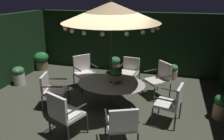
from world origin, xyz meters
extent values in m
cube|color=#3A3C2F|center=(0.00, 0.00, -0.01)|extent=(7.50, 6.78, 0.02)
cube|color=black|center=(0.00, 3.24, 1.14)|extent=(7.50, 0.30, 2.28)
cylinder|color=#2F2A33|center=(0.29, 0.19, 0.01)|extent=(0.53, 0.53, 0.03)
cylinder|color=#2F2A33|center=(0.29, 0.19, 0.35)|extent=(0.09, 0.09, 0.69)
ellipsoid|color=#B0AB9E|center=(0.29, 0.19, 0.71)|extent=(1.79, 1.39, 0.03)
cylinder|color=#302D34|center=(0.29, 0.19, 1.22)|extent=(0.06, 0.06, 2.44)
cone|color=#D4B580|center=(0.29, 0.19, 2.51)|extent=(2.36, 2.36, 0.47)
sphere|color=#302D34|center=(0.29, 0.19, 2.78)|extent=(0.07, 0.07, 0.07)
sphere|color=#F9DB8C|center=(1.39, 0.19, 2.19)|extent=(0.09, 0.09, 0.09)
sphere|color=#F9DB8C|center=(1.31, 0.60, 2.19)|extent=(0.09, 0.09, 0.09)
sphere|color=#F9DB8C|center=(1.10, 0.93, 2.19)|extent=(0.09, 0.09, 0.09)
sphere|color=#F9DB8C|center=(0.84, 1.14, 2.19)|extent=(0.09, 0.09, 0.09)
sphere|color=#F9DB8C|center=(0.43, 1.28, 2.19)|extent=(0.09, 0.09, 0.09)
sphere|color=#F9DB8C|center=(0.07, 1.27, 2.19)|extent=(0.09, 0.09, 0.09)
sphere|color=#F9DB8C|center=(-0.30, 1.11, 2.19)|extent=(0.09, 0.09, 0.09)
sphere|color=#F9DB8C|center=(-0.57, 0.86, 2.19)|extent=(0.09, 0.09, 0.09)
sphere|color=#F9DB8C|center=(-0.75, 0.54, 2.19)|extent=(0.09, 0.09, 0.09)
sphere|color=#F9DB8C|center=(-0.80, 0.20, 2.19)|extent=(0.09, 0.09, 0.09)
sphere|color=#F9DB8C|center=(-0.73, -0.19, 2.19)|extent=(0.09, 0.09, 0.09)
sphere|color=#F9DB8C|center=(-0.54, -0.52, 2.19)|extent=(0.09, 0.09, 0.09)
sphere|color=#F9DB8C|center=(-0.27, -0.74, 2.19)|extent=(0.09, 0.09, 0.09)
sphere|color=#F9DB8C|center=(0.05, -0.87, 2.19)|extent=(0.09, 0.09, 0.09)
sphere|color=#F9DB8C|center=(0.44, -0.89, 2.19)|extent=(0.09, 0.09, 0.09)
sphere|color=#F9DB8C|center=(0.87, -0.73, 2.19)|extent=(0.09, 0.09, 0.09)
sphere|color=#F9DB8C|center=(1.15, -0.49, 2.19)|extent=(0.09, 0.09, 0.09)
sphere|color=#F9DB8C|center=(1.32, -0.18, 2.19)|extent=(0.09, 0.09, 0.09)
cylinder|color=#867050|center=(0.40, 0.22, 0.77)|extent=(0.16, 0.16, 0.10)
cylinder|color=olive|center=(0.40, 0.22, 0.89)|extent=(0.35, 0.35, 0.14)
ellipsoid|color=#20512A|center=(0.40, 0.22, 1.04)|extent=(0.34, 0.34, 0.21)
sphere|color=orange|center=(0.40, 0.22, 1.11)|extent=(0.12, 0.12, 0.12)
cylinder|color=#2D2F2D|center=(-0.95, 0.15, 0.21)|extent=(0.04, 0.04, 0.43)
cylinder|color=#2D2F2D|center=(-0.82, -0.37, 0.21)|extent=(0.04, 0.04, 0.43)
cylinder|color=#2D2F2D|center=(-1.50, 0.01, 0.21)|extent=(0.04, 0.04, 0.43)
cylinder|color=#2D2F2D|center=(-1.36, -0.52, 0.21)|extent=(0.04, 0.04, 0.43)
cube|color=silver|center=(-1.16, -0.18, 0.46)|extent=(0.66, 0.65, 0.07)
cube|color=silver|center=(-1.42, -0.25, 0.71)|extent=(0.19, 0.51, 0.42)
cylinder|color=#2D2F2D|center=(-1.22, 0.08, 0.70)|extent=(0.53, 0.17, 0.04)
cylinder|color=#2D2F2D|center=(-1.09, -0.44, 0.70)|extent=(0.53, 0.17, 0.04)
cylinder|color=#2F322F|center=(-0.45, -0.83, 0.23)|extent=(0.04, 0.04, 0.45)
cylinder|color=#2F322F|center=(0.12, -1.06, 0.23)|extent=(0.04, 0.04, 0.45)
cylinder|color=#2F322F|center=(-0.65, -1.34, 0.23)|extent=(0.04, 0.04, 0.45)
cylinder|color=#2F322F|center=(-0.08, -1.56, 0.23)|extent=(0.04, 0.04, 0.45)
cube|color=silver|center=(-0.27, -1.20, 0.49)|extent=(0.74, 0.71, 0.07)
cube|color=silver|center=(-0.36, -1.44, 0.78)|extent=(0.56, 0.27, 0.51)
cylinder|color=#2F322F|center=(-0.55, -1.08, 0.73)|extent=(0.23, 0.49, 0.04)
cylinder|color=#2F322F|center=(0.02, -1.31, 0.73)|extent=(0.23, 0.49, 0.04)
cylinder|color=#292E2E|center=(0.52, -1.02, 0.21)|extent=(0.04, 0.04, 0.42)
cylinder|color=#292E2E|center=(1.04, -0.79, 0.21)|extent=(0.04, 0.04, 0.42)
cube|color=silver|center=(0.90, -1.18, 0.45)|extent=(0.74, 0.76, 0.07)
cube|color=silver|center=(1.01, -1.44, 0.71)|extent=(0.52, 0.27, 0.45)
cylinder|color=#292E2E|center=(0.64, -1.29, 0.65)|extent=(0.26, 0.54, 0.04)
cylinder|color=#292E2E|center=(1.16, -1.06, 0.65)|extent=(0.26, 0.54, 0.04)
cylinder|color=#302D31|center=(1.44, -0.34, 0.22)|extent=(0.04, 0.04, 0.45)
cylinder|color=#302D31|center=(1.56, 0.21, 0.22)|extent=(0.04, 0.04, 0.45)
cylinder|color=#302D31|center=(1.96, -0.45, 0.22)|extent=(0.04, 0.04, 0.45)
cylinder|color=#302D31|center=(2.07, 0.10, 0.22)|extent=(0.04, 0.04, 0.45)
cube|color=silver|center=(1.76, -0.12, 0.48)|extent=(0.62, 0.64, 0.07)
cube|color=silver|center=(2.00, -0.17, 0.75)|extent=(0.17, 0.54, 0.46)
cylinder|color=#302D31|center=(1.70, -0.39, 0.72)|extent=(0.50, 0.14, 0.04)
cylinder|color=#302D31|center=(1.82, 0.15, 0.72)|extent=(0.50, 0.14, 0.04)
cylinder|color=#2B312F|center=(1.38, 0.81, 0.22)|extent=(0.04, 0.04, 0.44)
cylinder|color=#2B312F|center=(0.99, 1.23, 0.22)|extent=(0.04, 0.04, 0.44)
cylinder|color=#2B312F|center=(1.80, 1.20, 0.22)|extent=(0.04, 0.04, 0.44)
cylinder|color=#2B312F|center=(1.41, 1.62, 0.22)|extent=(0.04, 0.04, 0.44)
cube|color=beige|center=(1.39, 1.21, 0.48)|extent=(0.79, 0.79, 0.07)
cube|color=beige|center=(1.59, 1.40, 0.77)|extent=(0.42, 0.44, 0.51)
cylinder|color=#2B312F|center=(1.59, 1.00, 0.72)|extent=(0.43, 0.40, 0.04)
cylinder|color=#2B312F|center=(1.20, 1.42, 0.72)|extent=(0.43, 0.40, 0.04)
cylinder|color=#2F302B|center=(0.71, 1.38, 0.22)|extent=(0.04, 0.04, 0.43)
cylinder|color=#2F302B|center=(0.14, 1.45, 0.22)|extent=(0.04, 0.04, 0.43)
cylinder|color=#2F302B|center=(0.77, 1.92, 0.22)|extent=(0.04, 0.04, 0.43)
cylinder|color=#2F302B|center=(0.20, 1.98, 0.22)|extent=(0.04, 0.04, 0.43)
cube|color=silver|center=(0.45, 1.68, 0.47)|extent=(0.62, 0.59, 0.07)
cube|color=silver|center=(0.48, 1.94, 0.71)|extent=(0.55, 0.12, 0.43)
cylinder|color=#2F302B|center=(0.74, 1.65, 0.69)|extent=(0.09, 0.52, 0.04)
cylinder|color=#2F302B|center=(0.17, 1.71, 0.69)|extent=(0.09, 0.52, 0.04)
cylinder|color=#2A2D2F|center=(-0.42, 1.21, 0.22)|extent=(0.04, 0.04, 0.44)
cylinder|color=#2A2D2F|center=(-0.82, 0.75, 0.22)|extent=(0.04, 0.04, 0.44)
cylinder|color=#2A2D2F|center=(-0.86, 1.59, 0.22)|extent=(0.04, 0.04, 0.44)
cylinder|color=#2A2D2F|center=(-1.26, 1.13, 0.22)|extent=(0.04, 0.04, 0.44)
cube|color=silver|center=(-0.84, 1.17, 0.48)|extent=(0.82, 0.82, 0.07)
cube|color=silver|center=(-1.05, 1.36, 0.78)|extent=(0.43, 0.48, 0.53)
cylinder|color=#2A2D2F|center=(-0.64, 1.40, 0.72)|extent=(0.44, 0.39, 0.04)
cylinder|color=#2A2D2F|center=(-1.04, 0.94, 0.72)|extent=(0.44, 0.39, 0.04)
cylinder|color=silver|center=(-3.13, 0.81, 0.19)|extent=(0.37, 0.37, 0.38)
ellipsoid|color=#346B3A|center=(-3.13, 0.81, 0.49)|extent=(0.39, 0.39, 0.27)
sphere|color=#F7DA4F|center=(-3.01, 0.83, 0.49)|extent=(0.06, 0.06, 0.06)
sphere|color=#F6C453|center=(-3.10, 0.92, 0.50)|extent=(0.09, 0.09, 0.09)
sphere|color=yellow|center=(-3.18, 0.89, 0.56)|extent=(0.06, 0.06, 0.06)
sphere|color=#E8BF54|center=(-3.27, 0.75, 0.49)|extent=(0.08, 0.08, 0.08)
sphere|color=yellow|center=(-3.05, 0.69, 0.53)|extent=(0.09, 0.09, 0.09)
cylinder|color=olive|center=(-3.30, 2.40, 0.17)|extent=(0.48, 0.48, 0.33)
ellipsoid|color=#1C5E2A|center=(-3.30, 2.40, 0.49)|extent=(0.59, 0.59, 0.41)
sphere|color=#DEDA4D|center=(-3.17, 2.37, 0.63)|extent=(0.11, 0.11, 0.11)
sphere|color=yellow|center=(-3.30, 2.56, 0.61)|extent=(0.08, 0.08, 0.08)
sphere|color=#E7CE57|center=(-3.52, 2.41, 0.57)|extent=(0.08, 0.08, 0.08)
sphere|color=#F0CD4D|center=(-3.35, 2.23, 0.58)|extent=(0.07, 0.07, 0.07)
cylinder|color=tan|center=(3.03, 0.41, 0.20)|extent=(0.35, 0.35, 0.40)
ellipsoid|color=#256830|center=(3.03, 0.41, 0.50)|extent=(0.37, 0.37, 0.26)
sphere|color=#D95075|center=(3.08, 0.50, 0.51)|extent=(0.09, 0.09, 0.09)
sphere|color=#E25577|center=(2.95, 0.47, 0.55)|extent=(0.08, 0.08, 0.08)
sphere|color=#DA5976|center=(2.92, 0.35, 0.55)|extent=(0.06, 0.06, 0.06)
cylinder|color=#8A694C|center=(-0.33, 2.83, 0.19)|extent=(0.36, 0.36, 0.37)
ellipsoid|color=#247137|center=(-0.33, 2.83, 0.49)|extent=(0.42, 0.42, 0.29)
sphere|color=#BF388D|center=(-0.18, 2.83, 0.54)|extent=(0.09, 0.09, 0.09)
sphere|color=#B7437C|center=(-0.30, 2.94, 0.54)|extent=(0.11, 0.11, 0.11)
sphere|color=#B52B8D|center=(-0.40, 2.90, 0.52)|extent=(0.10, 0.10, 0.10)
sphere|color=#A9378C|center=(-0.44, 2.82, 0.54)|extent=(0.07, 0.07, 0.07)
sphere|color=#B62B81|center=(-0.41, 2.75, 0.58)|extent=(0.09, 0.09, 0.09)
sphere|color=#AB3A7C|center=(-0.23, 2.72, 0.56)|extent=(0.08, 0.08, 0.08)
cylinder|color=tan|center=(1.84, 2.78, 0.16)|extent=(0.34, 0.34, 0.32)
ellipsoid|color=#316F42|center=(1.84, 2.78, 0.42)|extent=(0.35, 0.35, 0.25)
sphere|color=red|center=(1.96, 2.75, 0.44)|extent=(0.08, 0.08, 0.08)
sphere|color=#D92F40|center=(1.83, 2.86, 0.48)|extent=(0.10, 0.10, 0.10)
sphere|color=#DE2B45|center=(1.74, 2.76, 0.50)|extent=(0.08, 0.08, 0.08)
sphere|color=#CB1F46|center=(1.84, 2.64, 0.47)|extent=(0.07, 0.07, 0.07)
camera|label=1|loc=(1.75, -4.76, 2.92)|focal=34.38mm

